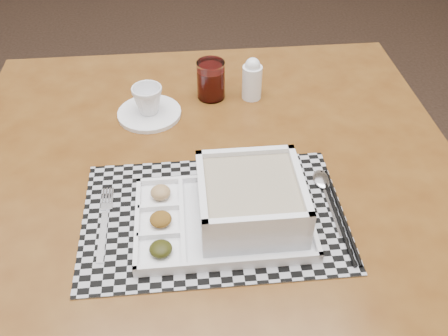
{
  "coord_description": "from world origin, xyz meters",
  "views": [
    {
      "loc": [
        0.68,
        -1.14,
        1.48
      ],
      "look_at": [
        0.71,
        -0.45,
        0.88
      ],
      "focal_mm": 40.0,
      "sensor_mm": 36.0,
      "label": 1
    }
  ],
  "objects_px": {
    "cup": "(148,100)",
    "juice_glass": "(211,81)",
    "dining_table": "(213,204)",
    "creamer_bottle": "(252,79)",
    "serving_tray": "(242,205)"
  },
  "relations": [
    {
      "from": "serving_tray",
      "to": "juice_glass",
      "type": "relative_size",
      "value": 3.46
    },
    {
      "from": "dining_table",
      "to": "creamer_bottle",
      "type": "relative_size",
      "value": 10.27
    },
    {
      "from": "dining_table",
      "to": "cup",
      "type": "height_order",
      "value": "cup"
    },
    {
      "from": "serving_tray",
      "to": "juice_glass",
      "type": "height_order",
      "value": "serving_tray"
    },
    {
      "from": "cup",
      "to": "serving_tray",
      "type": "bearing_deg",
      "value": -42.98
    },
    {
      "from": "cup",
      "to": "creamer_bottle",
      "type": "bearing_deg",
      "value": 32.63
    },
    {
      "from": "juice_glass",
      "to": "serving_tray",
      "type": "bearing_deg",
      "value": -84.09
    },
    {
      "from": "dining_table",
      "to": "creamer_bottle",
      "type": "xyz_separation_m",
      "value": [
        0.11,
        0.29,
        0.13
      ]
    },
    {
      "from": "cup",
      "to": "juice_glass",
      "type": "xyz_separation_m",
      "value": [
        0.15,
        0.07,
        0.0
      ]
    },
    {
      "from": "dining_table",
      "to": "serving_tray",
      "type": "distance_m",
      "value": 0.18
    },
    {
      "from": "juice_glass",
      "to": "creamer_bottle",
      "type": "distance_m",
      "value": 0.1
    },
    {
      "from": "juice_glass",
      "to": "creamer_bottle",
      "type": "xyz_separation_m",
      "value": [
        0.1,
        -0.01,
        0.01
      ]
    },
    {
      "from": "cup",
      "to": "creamer_bottle",
      "type": "relative_size",
      "value": 0.66
    },
    {
      "from": "creamer_bottle",
      "to": "serving_tray",
      "type": "bearing_deg",
      "value": -97.77
    },
    {
      "from": "juice_glass",
      "to": "creamer_bottle",
      "type": "bearing_deg",
      "value": -4.14
    }
  ]
}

